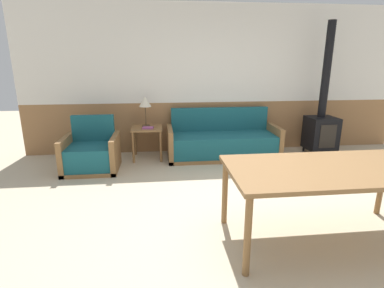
# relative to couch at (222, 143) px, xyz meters

# --- Properties ---
(ground_plane) EXTENTS (16.00, 16.00, 0.00)m
(ground_plane) POSITION_rel_couch_xyz_m (-0.02, -2.15, -0.26)
(ground_plane) COLOR beige
(wall_back) EXTENTS (7.20, 0.06, 2.70)m
(wall_back) POSITION_rel_couch_xyz_m (-0.02, 0.48, 1.09)
(wall_back) COLOR #996B42
(wall_back) RESTS_ON ground_plane
(couch) EXTENTS (1.99, 0.79, 0.86)m
(couch) POSITION_rel_couch_xyz_m (0.00, 0.00, 0.00)
(couch) COLOR olive
(couch) RESTS_ON ground_plane
(armchair) EXTENTS (0.84, 0.73, 0.84)m
(armchair) POSITION_rel_couch_xyz_m (-2.23, -0.45, -0.00)
(armchair) COLOR olive
(armchair) RESTS_ON ground_plane
(side_table) EXTENTS (0.53, 0.53, 0.57)m
(side_table) POSITION_rel_couch_xyz_m (-1.36, 0.05, 0.21)
(side_table) COLOR olive
(side_table) RESTS_ON ground_plane
(table_lamp) EXTENTS (0.21, 0.21, 0.53)m
(table_lamp) POSITION_rel_couch_xyz_m (-1.37, 0.15, 0.72)
(table_lamp) COLOR #4C3823
(table_lamp) RESTS_ON side_table
(book_stack) EXTENTS (0.20, 0.17, 0.02)m
(book_stack) POSITION_rel_couch_xyz_m (-1.33, -0.04, 0.32)
(book_stack) COLOR #994C84
(book_stack) RESTS_ON side_table
(dining_table) EXTENTS (1.92, 0.96, 0.75)m
(dining_table) POSITION_rel_couch_xyz_m (0.44, -2.71, 0.43)
(dining_table) COLOR olive
(dining_table) RESTS_ON ground_plane
(wood_stove) EXTENTS (0.50, 0.50, 2.37)m
(wood_stove) POSITION_rel_couch_xyz_m (1.84, -0.04, 0.35)
(wood_stove) COLOR black
(wood_stove) RESTS_ON ground_plane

